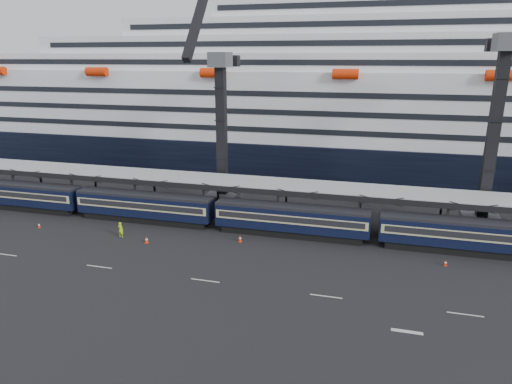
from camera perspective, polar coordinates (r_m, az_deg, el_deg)
ground at (r=47.38m, az=11.77°, el=-10.66°), size 260.00×260.00×0.00m
lane_markings at (r=43.26m, az=22.48°, el=-14.45°), size 111.00×4.27×0.02m
train at (r=56.00m, az=7.81°, el=-3.64°), size 133.05×3.00×4.05m
canopy at (r=58.54m, az=12.96°, el=0.12°), size 130.00×6.25×5.53m
cruise_ship at (r=88.74m, az=13.49°, el=10.26°), size 214.09×28.84×34.00m
crane_dark_near at (r=65.22m, az=-4.44°, el=8.17°), size 4.50×17.75×35.08m
crane_dark_mid at (r=61.86m, az=27.72°, el=7.22°), size 4.50×18.24×39.64m
worker at (r=58.64m, az=-16.56°, el=-4.53°), size 0.77×0.56×1.96m
traffic_cone_b at (r=65.88m, az=-25.49°, el=-3.75°), size 0.35×0.35×0.70m
traffic_cone_c at (r=56.26m, az=-13.53°, el=-5.80°), size 0.43×0.43×0.87m
traffic_cone_d at (r=55.11m, az=-2.00°, el=-5.81°), size 0.43×0.43×0.86m
traffic_cone_e at (r=53.08m, az=22.62°, el=-8.16°), size 0.35×0.35×0.70m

